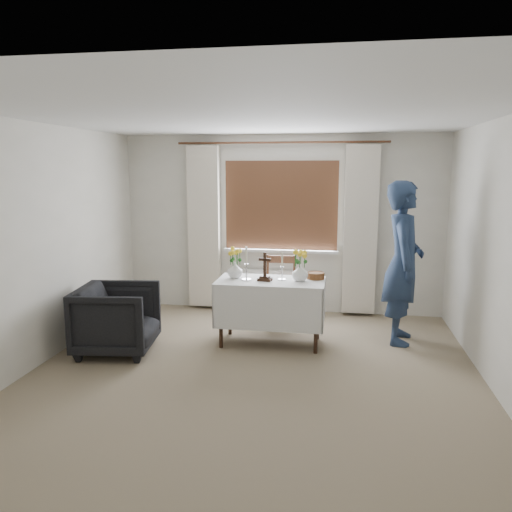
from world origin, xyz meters
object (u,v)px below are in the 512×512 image
(armchair, at_px, (117,319))
(flower_vase_right, at_px, (300,273))
(wooden_chair, at_px, (280,291))
(wooden_cross, at_px, (265,267))
(flower_vase_left, at_px, (235,270))
(altar_table, at_px, (271,312))
(person, at_px, (403,263))

(armchair, relative_size, flower_vase_right, 4.31)
(wooden_chair, xyz_separation_m, flower_vase_right, (0.32, -0.73, 0.41))
(armchair, xyz_separation_m, wooden_cross, (1.59, 0.51, 0.55))
(wooden_chair, xyz_separation_m, armchair, (-1.67, -1.29, -0.07))
(flower_vase_left, bearing_deg, wooden_chair, 57.23)
(flower_vase_left, bearing_deg, flower_vase_right, -2.17)
(wooden_cross, distance_m, flower_vase_right, 0.41)
(wooden_chair, distance_m, armchair, 2.12)
(altar_table, distance_m, person, 1.65)
(altar_table, bearing_deg, flower_vase_right, 3.41)
(altar_table, xyz_separation_m, flower_vase_left, (-0.43, 0.05, 0.48))
(wooden_chair, relative_size, flower_vase_right, 4.62)
(altar_table, height_order, armchair, same)
(person, xyz_separation_m, flower_vase_right, (-1.17, -0.32, -0.09))
(altar_table, xyz_separation_m, flower_vase_right, (0.33, 0.02, 0.48))
(wooden_cross, bearing_deg, armchair, -152.23)
(altar_table, distance_m, wooden_chair, 0.75)
(altar_table, xyz_separation_m, armchair, (-1.65, -0.55, 0.00))
(wooden_chair, height_order, flower_vase_right, flower_vase_right)
(armchair, bearing_deg, wooden_chair, -59.47)
(armchair, bearing_deg, flower_vase_right, -81.32)
(wooden_chair, height_order, wooden_cross, wooden_cross)
(person, distance_m, flower_vase_right, 1.22)
(altar_table, relative_size, wooden_cross, 3.76)
(armchair, height_order, person, person)
(wooden_chair, relative_size, armchair, 1.07)
(wooden_cross, bearing_deg, flower_vase_left, 176.67)
(armchair, xyz_separation_m, person, (3.16, 0.88, 0.57))
(flower_vase_left, relative_size, flower_vase_right, 0.97)
(flower_vase_right, bearing_deg, altar_table, -176.59)
(wooden_chair, distance_m, wooden_cross, 0.92)
(altar_table, relative_size, person, 0.65)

